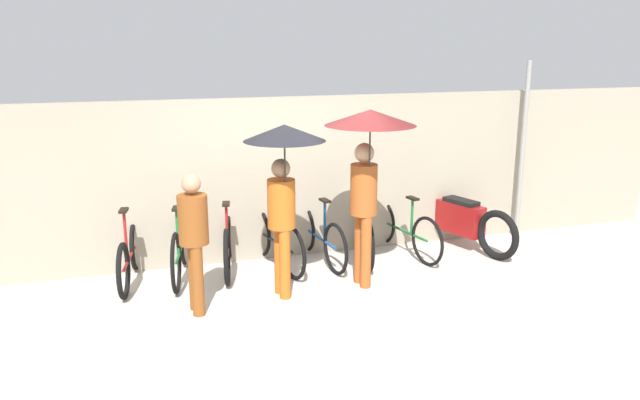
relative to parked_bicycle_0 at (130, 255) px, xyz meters
The scene contains 14 objects.
ground_plane 2.37m from the parked_bicycle_0, 38.68° to the right, with size 30.00×30.00×0.00m, color #B7B2A8.
back_wall 2.02m from the parked_bicycle_0, 12.79° to the left, with size 12.57×0.12×2.19m.
parked_bicycle_0 is the anchor object (origin of this frame).
parked_bicycle_1 0.61m from the parked_bicycle_0, ahead, with size 0.51×1.70×1.07m.
parked_bicycle_2 1.22m from the parked_bicycle_0, ahead, with size 0.51×1.67×0.96m.
parked_bicycle_3 1.83m from the parked_bicycle_0, ahead, with size 0.52×1.67×1.03m.
parked_bicycle_4 2.44m from the parked_bicycle_0, ahead, with size 0.44×1.68×1.04m.
parked_bicycle_5 3.05m from the parked_bicycle_0, ahead, with size 0.53×1.67×1.00m.
parked_bicycle_6 3.66m from the parked_bicycle_0, ahead, with size 0.50×1.74×1.09m.
pedestrian_leading 1.42m from the parked_bicycle_0, 59.09° to the right, with size 0.32×0.32×1.55m.
pedestrian_center 2.32m from the parked_bicycle_0, 31.57° to the right, with size 0.90×0.90×2.03m.
pedestrian_trailing 3.19m from the parked_bicycle_0, 20.66° to the right, with size 1.05×1.05×2.15m.
motorcycle 4.57m from the parked_bicycle_0, ahead, with size 0.83×2.00×0.91m.
awning_pole 5.71m from the parked_bicycle_0, ahead, with size 0.07×0.07×2.64m.
Camera 1 is at (-1.80, -6.13, 2.89)m, focal length 35.00 mm.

